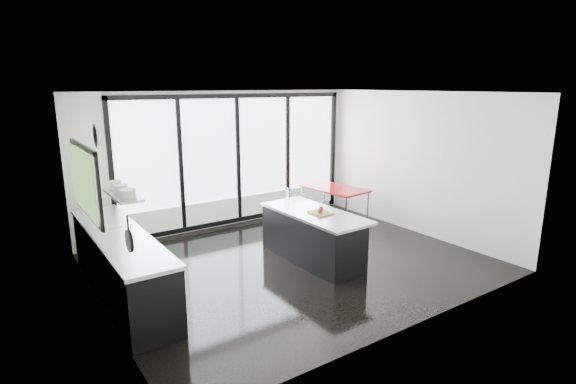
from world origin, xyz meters
TOP-DOWN VIEW (x-y plane):
  - floor at (0.00, 0.00)m, footprint 6.00×5.00m
  - ceiling at (0.00, 0.00)m, footprint 6.00×5.00m
  - wall_back at (0.27, 2.47)m, footprint 6.00×0.09m
  - wall_front at (0.00, -2.50)m, footprint 6.00×0.00m
  - wall_left at (-2.97, 0.27)m, footprint 0.26×5.00m
  - wall_right at (3.00, 0.00)m, footprint 0.00×5.00m
  - counter_cabinets at (-2.67, 0.40)m, footprint 0.69×3.24m
  - island at (0.33, -0.07)m, footprint 0.90×2.08m
  - bar_stool_near at (0.71, -0.15)m, footprint 0.64×0.64m
  - bar_stool_far at (0.80, 0.74)m, footprint 0.46×0.46m
  - red_table at (2.10, 1.44)m, footprint 0.96×1.48m

SIDE VIEW (x-z plane):
  - floor at x=0.00m, z-range 0.00..0.00m
  - bar_stool_far at x=0.80m, z-range 0.00..0.69m
  - red_table at x=2.10m, z-range 0.00..0.75m
  - bar_stool_near at x=0.71m, z-range 0.00..0.77m
  - island at x=0.33m, z-range -0.12..0.98m
  - counter_cabinets at x=-2.67m, z-range -0.22..1.14m
  - wall_back at x=0.27m, z-range -0.13..2.67m
  - wall_front at x=0.00m, z-range 0.00..2.80m
  - wall_right at x=3.00m, z-range 0.00..2.80m
  - wall_left at x=-2.97m, z-range 0.16..2.96m
  - ceiling at x=0.00m, z-range 2.80..2.80m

